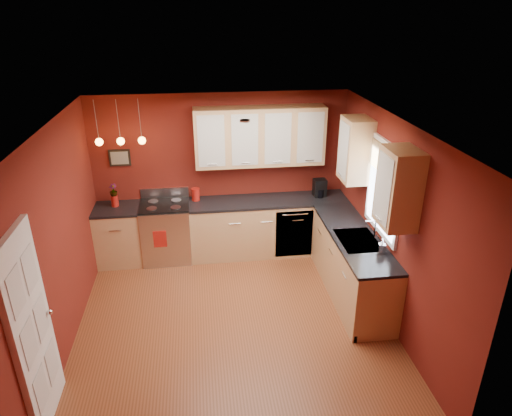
{
  "coord_description": "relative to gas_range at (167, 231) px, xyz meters",
  "views": [
    {
      "loc": [
        -0.35,
        -4.83,
        3.82
      ],
      "look_at": [
        0.42,
        1.0,
        1.17
      ],
      "focal_mm": 32.0,
      "sensor_mm": 36.0,
      "label": 1
    }
  ],
  "objects": [
    {
      "name": "red_canister",
      "position": [
        0.49,
        0.13,
        0.56
      ],
      "size": [
        0.13,
        0.13,
        0.2
      ],
      "color": "#A51811",
      "rests_on": "counter_back_right"
    },
    {
      "name": "base_cabinets_back_right",
      "position": [
        1.65,
        -0.0,
        -0.03
      ],
      "size": [
        2.54,
        0.6,
        0.9
      ],
      "primitive_type": "cube",
      "color": "tan",
      "rests_on": "floor"
    },
    {
      "name": "wall_back",
      "position": [
        0.92,
        0.3,
        0.82
      ],
      "size": [
        4.0,
        0.02,
        2.6
      ],
      "primitive_type": "cube",
      "color": "maroon",
      "rests_on": "floor"
    },
    {
      "name": "base_cabinets_right",
      "position": [
        2.62,
        -1.35,
        -0.03
      ],
      "size": [
        0.6,
        2.1,
        0.9
      ],
      "primitive_type": "cube",
      "color": "tan",
      "rests_on": "floor"
    },
    {
      "name": "wall_left",
      "position": [
        -1.08,
        -1.8,
        0.82
      ],
      "size": [
        0.02,
        4.2,
        2.6
      ],
      "primitive_type": "cube",
      "color": "maroon",
      "rests_on": "floor"
    },
    {
      "name": "flowers",
      "position": [
        -0.75,
        0.06,
        0.72
      ],
      "size": [
        0.14,
        0.14,
        0.21
      ],
      "primitive_type": "imported",
      "rotation": [
        0.0,
        0.0,
        -0.2
      ],
      "color": "#A51811",
      "rests_on": "red_vase"
    },
    {
      "name": "wall_front",
      "position": [
        0.92,
        -3.9,
        0.82
      ],
      "size": [
        4.0,
        0.02,
        2.6
      ],
      "primitive_type": "cube",
      "color": "maroon",
      "rests_on": "floor"
    },
    {
      "name": "red_vase",
      "position": [
        -0.75,
        0.06,
        0.55
      ],
      "size": [
        0.11,
        0.11,
        0.18
      ],
      "primitive_type": "cylinder",
      "color": "#A51811",
      "rests_on": "counter_back_left"
    },
    {
      "name": "soap_pump",
      "position": [
        2.79,
        -1.87,
        0.56
      ],
      "size": [
        0.1,
        0.11,
        0.2
      ],
      "primitive_type": "imported",
      "rotation": [
        0.0,
        0.0,
        -0.19
      ],
      "color": "silver",
      "rests_on": "counter_right"
    },
    {
      "name": "counter_back_left",
      "position": [
        -0.73,
        -0.0,
        0.44
      ],
      "size": [
        0.7,
        0.62,
        0.04
      ],
      "primitive_type": "cube",
      "color": "black",
      "rests_on": "base_cabinets_back_left"
    },
    {
      "name": "coffee_maker",
      "position": [
        2.49,
        0.04,
        0.59
      ],
      "size": [
        0.21,
        0.21,
        0.29
      ],
      "rotation": [
        0.0,
        0.0,
        0.08
      ],
      "color": "black",
      "rests_on": "counter_back_right"
    },
    {
      "name": "pendant_lights",
      "position": [
        -0.53,
        -0.05,
        1.53
      ],
      "size": [
        0.71,
        0.11,
        0.66
      ],
      "color": "gray",
      "rests_on": "ceiling"
    },
    {
      "name": "door_left_wall",
      "position": [
        -1.05,
        -3.0,
        0.54
      ],
      "size": [
        0.12,
        0.82,
        2.05
      ],
      "color": "white",
      "rests_on": "floor"
    },
    {
      "name": "counter_right",
      "position": [
        2.62,
        -1.35,
        0.44
      ],
      "size": [
        0.62,
        2.1,
        0.04
      ],
      "primitive_type": "cube",
      "color": "black",
      "rests_on": "base_cabinets_right"
    },
    {
      "name": "upper_cabinets_right",
      "position": [
        2.75,
        -1.48,
        1.47
      ],
      "size": [
        0.35,
        1.95,
        0.9
      ],
      "primitive_type": "cube",
      "color": "tan",
      "rests_on": "wall_right"
    },
    {
      "name": "window",
      "position": [
        2.89,
        -1.5,
        1.21
      ],
      "size": [
        0.06,
        1.02,
        1.22
      ],
      "color": "white",
      "rests_on": "wall_right"
    },
    {
      "name": "wall_picture",
      "position": [
        -0.63,
        0.28,
        1.17
      ],
      "size": [
        0.32,
        0.03,
        0.26
      ],
      "primitive_type": "cube",
      "color": "black",
      "rests_on": "wall_back"
    },
    {
      "name": "ceiling",
      "position": [
        0.92,
        -1.8,
        2.12
      ],
      "size": [
        4.0,
        4.2,
        0.02
      ],
      "primitive_type": "cube",
      "color": "white",
      "rests_on": "wall_back"
    },
    {
      "name": "wall_right",
      "position": [
        2.92,
        -1.8,
        0.82
      ],
      "size": [
        0.02,
        4.2,
        2.6
      ],
      "primitive_type": "cube",
      "color": "maroon",
      "rests_on": "floor"
    },
    {
      "name": "counter_back_right",
      "position": [
        1.65,
        -0.0,
        0.44
      ],
      "size": [
        2.54,
        0.62,
        0.04
      ],
      "primitive_type": "cube",
      "color": "black",
      "rests_on": "base_cabinets_back_right"
    },
    {
      "name": "dishwasher_front",
      "position": [
        2.02,
        -0.29,
        -0.03
      ],
      "size": [
        0.6,
        0.02,
        0.8
      ],
      "primitive_type": "cube",
      "color": "#BCBCC1",
      "rests_on": "base_cabinets_back_right"
    },
    {
      "name": "base_cabinets_back_left",
      "position": [
        -0.73,
        -0.0,
        -0.03
      ],
      "size": [
        0.7,
        0.6,
        0.9
      ],
      "primitive_type": "cube",
      "color": "tan",
      "rests_on": "floor"
    },
    {
      "name": "gas_range",
      "position": [
        0.0,
        0.0,
        0.0
      ],
      "size": [
        0.76,
        0.64,
        1.11
      ],
      "color": "#BCBCC1",
      "rests_on": "floor"
    },
    {
      "name": "floor",
      "position": [
        0.92,
        -1.8,
        -0.48
      ],
      "size": [
        4.2,
        4.2,
        0.0
      ],
      "primitive_type": "plane",
      "color": "brown",
      "rests_on": "ground"
    },
    {
      "name": "sink",
      "position": [
        2.62,
        -1.5,
        0.43
      ],
      "size": [
        0.5,
        0.7,
        0.33
      ],
      "color": "gray",
      "rests_on": "counter_right"
    },
    {
      "name": "upper_cabinets_back",
      "position": [
        1.52,
        0.12,
        1.47
      ],
      "size": [
        2.0,
        0.35,
        0.9
      ],
      "primitive_type": "cube",
      "color": "tan",
      "rests_on": "wall_back"
    },
    {
      "name": "dish_towel",
      "position": [
        -0.08,
        -0.33,
        0.04
      ],
      "size": [
        0.2,
        0.01,
        0.27
      ],
      "primitive_type": "cube",
      "color": "#A51811",
      "rests_on": "gas_range"
    }
  ]
}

